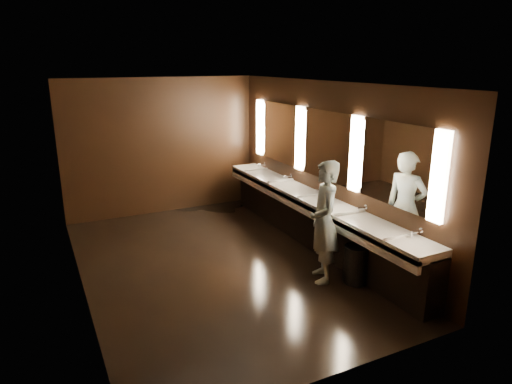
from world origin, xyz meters
TOP-DOWN VIEW (x-y plane):
  - floor at (0.00, 0.00)m, footprint 6.00×6.00m
  - ceiling at (0.00, 0.00)m, footprint 4.00×6.00m
  - wall_back at (0.00, 3.00)m, footprint 4.00×0.02m
  - wall_front at (0.00, -3.00)m, footprint 4.00×0.02m
  - wall_left at (-2.00, 0.00)m, footprint 0.02×6.00m
  - wall_right at (2.00, 0.00)m, footprint 0.02×6.00m
  - sink_counter at (1.79, 0.00)m, footprint 0.55×5.40m
  - mirror_band at (1.98, -0.00)m, footprint 0.06×5.03m
  - person at (1.20, -1.15)m, footprint 0.64×0.76m
  - trash_bin at (1.58, -1.45)m, footprint 0.45×0.45m

SIDE VIEW (x-z plane):
  - floor at x=0.00m, z-range 0.00..0.00m
  - trash_bin at x=1.58m, z-range 0.00..0.56m
  - sink_counter at x=1.79m, z-range -0.01..1.00m
  - person at x=1.20m, z-range 0.00..1.79m
  - wall_back at x=0.00m, z-range 0.00..2.80m
  - wall_front at x=0.00m, z-range 0.00..2.80m
  - wall_left at x=-2.00m, z-range 0.00..2.80m
  - wall_right at x=2.00m, z-range 0.00..2.80m
  - mirror_band at x=1.98m, z-range 1.17..2.32m
  - ceiling at x=0.00m, z-range 2.79..2.81m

